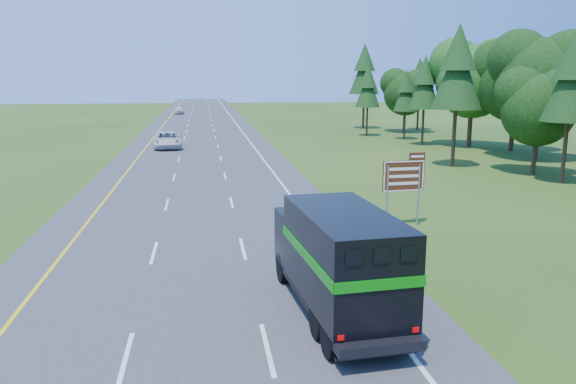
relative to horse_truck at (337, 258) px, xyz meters
name	(u,v)px	position (x,y,z in m)	size (l,w,h in m)	color
road	(200,144)	(-4.18, 46.05, -1.80)	(15.00, 260.00, 0.04)	#38383A
lane_markings	(200,143)	(-4.18, 46.05, -1.77)	(11.15, 260.00, 0.01)	yellow
tree_wall_right	(529,92)	(21.82, 26.05, 4.18)	(16.00, 100.00, 12.00)	#114013
horse_truck	(337,258)	(0.00, 0.00, 0.00)	(2.88, 7.66, 3.32)	black
white_suv	(168,140)	(-7.41, 42.38, -0.95)	(2.74, 5.95, 1.65)	silver
far_car	(179,110)	(-8.31, 97.14, -1.01)	(1.82, 4.52, 1.54)	silver
exit_sign	(404,179)	(5.63, 9.72, 0.51)	(2.12, 0.18, 3.59)	gray
delineator	(387,227)	(4.02, 7.31, -1.18)	(0.10, 0.05, 1.19)	#E1400B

